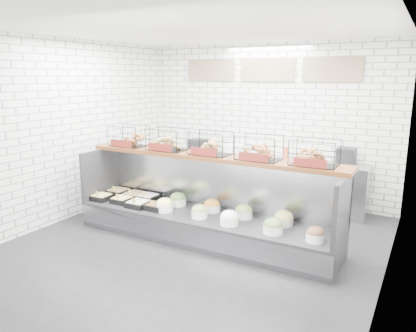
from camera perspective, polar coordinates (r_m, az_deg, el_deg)
The scene contains 5 objects.
ground at distance 5.93m, azimuth -2.16°, elevation -11.27°, with size 5.50×5.50×0.00m, color black.
room_shell at distance 5.95m, azimuth 0.72°, elevation 9.33°, with size 5.02×5.51×3.01m.
display_case at distance 6.08m, azimuth -0.61°, elevation -7.25°, with size 4.00×0.90×1.20m.
bagel_shelf at distance 5.96m, azimuth 0.31°, elevation 2.74°, with size 4.10×0.50×0.40m.
prep_counter at distance 7.84m, azimuth 7.05°, elevation -1.74°, with size 4.00×0.60×1.20m.
Camera 1 is at (2.83, -4.63, 2.39)m, focal length 35.00 mm.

